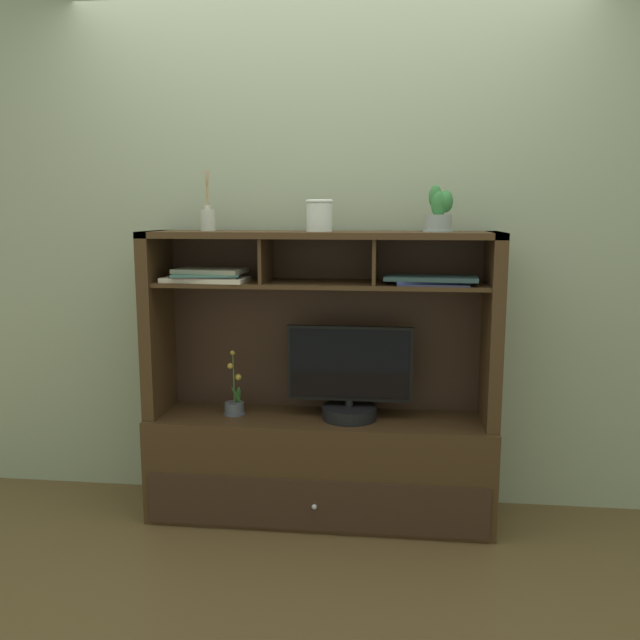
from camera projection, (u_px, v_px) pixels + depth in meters
name	position (u px, v px, depth m)	size (l,w,h in m)	color
floor_plane	(320.00, 515.00, 3.25)	(6.00, 6.00, 0.02)	brown
back_wall	(326.00, 228.00, 3.26)	(6.00, 0.02, 2.80)	#9BA688
media_console	(320.00, 432.00, 3.19)	(1.65, 0.45, 1.39)	#412C18
tv_monitor	(350.00, 382.00, 3.11)	(0.59, 0.26, 0.45)	black
potted_orchid	(235.00, 404.00, 3.19)	(0.11, 0.11, 0.32)	#4F525B
magazine_stack_left	(208.00, 276.00, 3.07)	(0.40, 0.27, 0.06)	beige
magazine_stack_centre	(432.00, 280.00, 2.94)	(0.43, 0.22, 0.04)	#2F304E
diffuser_bottle	(208.00, 219.00, 3.10)	(0.07, 0.07, 0.28)	beige
potted_succulent	(440.00, 213.00, 2.93)	(0.14, 0.14, 0.21)	gray
ceramic_vase	(319.00, 215.00, 2.99)	(0.12, 0.12, 0.15)	silver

